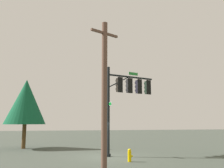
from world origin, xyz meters
name	(u,v)px	position (x,y,z in m)	size (l,w,h in m)	color
ground_plane	(108,157)	(0.00, 0.00, 0.00)	(120.00, 120.00, 0.00)	#40473D
signal_pole_assembly	(127,92)	(1.66, 0.57, 4.94)	(4.29, 1.98, 6.81)	black
utility_pole	(104,92)	(-1.43, -5.82, 4.08)	(1.65, 0.95, 7.93)	brown
fire_hydrant	(130,155)	(0.86, -2.63, 0.41)	(0.33, 0.24, 0.83)	#E6BA02
tree_mid	(26,102)	(-6.91, 7.33, 4.54)	(4.00, 4.00, 6.78)	#55391D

